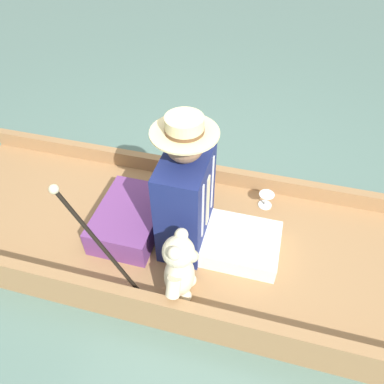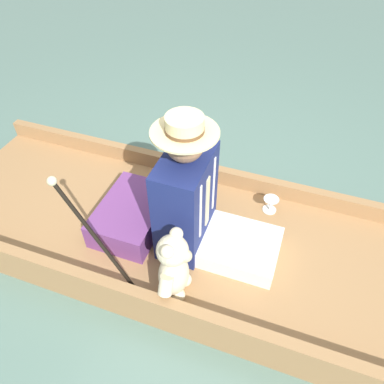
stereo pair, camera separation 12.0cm
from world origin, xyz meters
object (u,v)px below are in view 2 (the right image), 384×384
Objects in this scene: teddy_bear at (174,267)px; walking_cane at (89,229)px; wine_glass at (271,202)px; seated_person at (197,205)px.

walking_cane is (0.07, -0.39, 0.22)m from teddy_bear.
teddy_bear is 0.84m from wine_glass.
seated_person is 0.36m from teddy_bear.
walking_cane reaches higher than teddy_bear.
teddy_bear is at bearing -25.76° from wine_glass.
teddy_bear is at bearing 6.33° from seated_person.
seated_person is at bearing -179.93° from teddy_bear.
seated_person is 0.59m from wine_glass.
wine_glass is at bearing 144.18° from seated_person.
seated_person is 0.59m from walking_cane.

